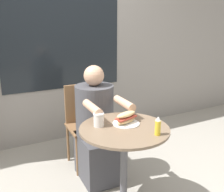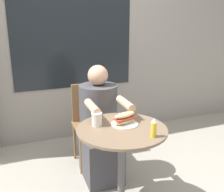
# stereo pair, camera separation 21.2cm
# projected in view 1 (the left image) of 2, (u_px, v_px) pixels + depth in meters

# --- Properties ---
(storefront_wall) EXTENTS (8.00, 0.09, 2.80)m
(storefront_wall) POSITION_uv_depth(u_px,v_px,m) (58.00, 31.00, 3.20)
(storefront_wall) COLOR gray
(storefront_wall) RESTS_ON ground_plane
(cafe_table) EXTENTS (0.70, 0.70, 0.74)m
(cafe_table) POSITION_uv_depth(u_px,v_px,m) (124.00, 151.00, 2.06)
(cafe_table) COLOR brown
(cafe_table) RESTS_ON ground_plane
(diner_chair) EXTENTS (0.40, 0.40, 0.87)m
(diner_chair) POSITION_uv_depth(u_px,v_px,m) (83.00, 117.00, 2.83)
(diner_chair) COLOR brown
(diner_chair) RESTS_ON ground_plane
(seated_diner) EXTENTS (0.39, 0.67, 1.13)m
(seated_diner) POSITION_uv_depth(u_px,v_px,m) (96.00, 132.00, 2.54)
(seated_diner) COLOR #424247
(seated_diner) RESTS_ON ground_plane
(sandwich_on_plate) EXTENTS (0.21, 0.21, 0.10)m
(sandwich_on_plate) POSITION_uv_depth(u_px,v_px,m) (126.00, 119.00, 2.07)
(sandwich_on_plate) COLOR white
(sandwich_on_plate) RESTS_ON cafe_table
(drink_cup) EXTENTS (0.08, 0.08, 0.11)m
(drink_cup) POSITION_uv_depth(u_px,v_px,m) (99.00, 120.00, 2.02)
(drink_cup) COLOR silver
(drink_cup) RESTS_ON cafe_table
(condiment_bottle) EXTENTS (0.04, 0.04, 0.14)m
(condiment_bottle) POSITION_uv_depth(u_px,v_px,m) (158.00, 126.00, 1.86)
(condiment_bottle) COLOR gold
(condiment_bottle) RESTS_ON cafe_table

